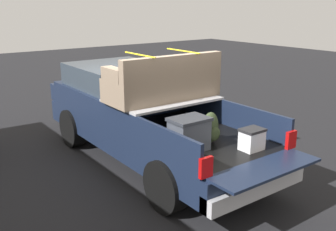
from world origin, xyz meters
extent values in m
plane|color=black|center=(0.00, 0.00, 0.00)|extent=(40.00, 40.00, 0.00)
cube|color=#162138|center=(0.00, 0.00, 0.62)|extent=(5.50, 1.92, 0.45)
cube|color=black|center=(-1.20, 0.00, 0.87)|extent=(2.80, 1.80, 0.04)
cube|color=#162138|center=(-1.20, 0.93, 1.10)|extent=(2.80, 0.06, 0.50)
cube|color=#162138|center=(-1.20, -0.93, 1.10)|extent=(2.80, 0.06, 0.50)
cube|color=#162138|center=(0.17, 0.00, 1.10)|extent=(0.06, 1.80, 0.50)
cube|color=#162138|center=(-2.88, 0.00, 0.87)|extent=(0.55, 1.80, 0.04)
cube|color=#B2B2B7|center=(-0.43, 0.00, 1.37)|extent=(1.25, 1.92, 0.04)
cube|color=#162138|center=(1.35, 0.00, 1.10)|extent=(2.30, 1.92, 0.50)
cube|color=#2D3842|center=(1.25, 0.00, 1.58)|extent=(1.94, 1.76, 0.46)
cube|color=#162138|center=(2.70, 0.00, 1.04)|extent=(0.40, 1.82, 0.38)
cube|color=#B2B2B7|center=(-2.72, 0.00, 0.52)|extent=(0.24, 1.92, 0.24)
cube|color=red|center=(-2.62, 0.88, 1.03)|extent=(0.06, 0.20, 0.28)
cube|color=red|center=(-2.62, -0.88, 1.03)|extent=(0.06, 0.20, 0.28)
cylinder|color=black|center=(1.75, 0.88, 0.42)|extent=(0.83, 0.30, 0.83)
cylinder|color=black|center=(1.75, -0.88, 0.42)|extent=(0.83, 0.30, 0.83)
cylinder|color=black|center=(-1.75, 0.88, 0.42)|extent=(0.83, 0.30, 0.83)
cylinder|color=black|center=(-1.75, -0.88, 0.42)|extent=(0.83, 0.30, 0.83)
cube|color=#474C56|center=(-1.73, 0.43, 1.12)|extent=(0.40, 0.55, 0.47)
cube|color=#31353C|center=(-1.73, 0.43, 1.38)|extent=(0.44, 0.59, 0.05)
ellipsoid|color=#384728|center=(-1.70, -0.03, 1.15)|extent=(0.20, 0.32, 0.52)
ellipsoid|color=#384728|center=(-1.81, -0.03, 1.07)|extent=(0.09, 0.22, 0.23)
cube|color=white|center=(-2.30, -0.35, 1.04)|extent=(0.26, 0.34, 0.30)
cube|color=#262628|center=(-2.30, -0.35, 1.21)|extent=(0.28, 0.36, 0.04)
cube|color=#84705B|center=(-0.43, 0.00, 1.60)|extent=(0.85, 2.08, 0.42)
cube|color=#84705B|center=(-0.77, 0.00, 2.01)|extent=(0.16, 2.08, 0.40)
cube|color=#84705B|center=(-0.38, 0.94, 1.92)|extent=(0.61, 0.20, 0.22)
cube|color=#84705B|center=(-0.38, -0.94, 1.92)|extent=(0.61, 0.20, 0.22)
cube|color=yellow|center=(-0.43, 0.47, 2.22)|extent=(0.95, 0.03, 0.02)
cube|color=yellow|center=(-0.43, -0.47, 2.22)|extent=(0.95, 0.03, 0.02)
camera|label=1|loc=(-6.02, 3.99, 3.06)|focal=41.22mm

